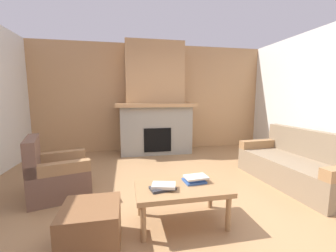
{
  "coord_description": "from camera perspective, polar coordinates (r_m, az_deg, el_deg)",
  "views": [
    {
      "loc": [
        -0.71,
        -2.63,
        1.39
      ],
      "look_at": [
        -0.01,
        0.91,
        0.89
      ],
      "focal_mm": 22.86,
      "sensor_mm": 36.0,
      "label": 1
    }
  ],
  "objects": [
    {
      "name": "couch",
      "position": [
        4.06,
        31.18,
        -9.12
      ],
      "size": [
        0.97,
        1.86,
        0.85
      ],
      "color": "#847056",
      "rests_on": "ground"
    },
    {
      "name": "ottoman",
      "position": [
        2.3,
        -19.74,
        -23.86
      ],
      "size": [
        0.52,
        0.52,
        0.4
      ],
      "primitive_type": "cube",
      "color": "brown",
      "rests_on": "ground"
    },
    {
      "name": "coffee_table",
      "position": [
        2.45,
        3.61,
        -16.72
      ],
      "size": [
        1.0,
        0.6,
        0.43
      ],
      "color": "#997047",
      "rests_on": "ground"
    },
    {
      "name": "fireplace",
      "position": [
        5.31,
        -3.45,
        5.39
      ],
      "size": [
        1.9,
        0.82,
        2.7
      ],
      "color": "gray",
      "rests_on": "ground"
    },
    {
      "name": "armchair",
      "position": [
        3.48,
        -27.67,
        -11.46
      ],
      "size": [
        0.94,
        0.94,
        0.85
      ],
      "color": "brown",
      "rests_on": "ground"
    },
    {
      "name": "wall_back_wood_panel",
      "position": [
        5.68,
        -3.98,
        7.43
      ],
      "size": [
        6.0,
        0.12,
        2.7
      ],
      "primitive_type": "cube",
      "color": "tan",
      "rests_on": "ground"
    },
    {
      "name": "book_stack_center",
      "position": [
        2.52,
        7.16,
        -13.83
      ],
      "size": [
        0.28,
        0.22,
        0.07
      ],
      "color": "#335699",
      "rests_on": "coffee_table"
    },
    {
      "name": "book_stack_near_edge",
      "position": [
        2.32,
        -1.29,
        -15.87
      ],
      "size": [
        0.29,
        0.21,
        0.06
      ],
      "color": "#2D2D33",
      "rests_on": "coffee_table"
    },
    {
      "name": "ground",
      "position": [
        3.06,
        3.77,
        -19.17
      ],
      "size": [
        9.0,
        9.0,
        0.0
      ],
      "primitive_type": "plane",
      "color": "#9E754C"
    }
  ]
}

